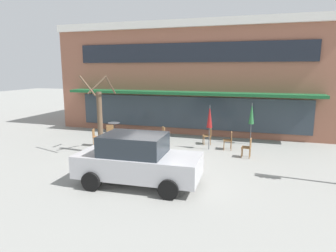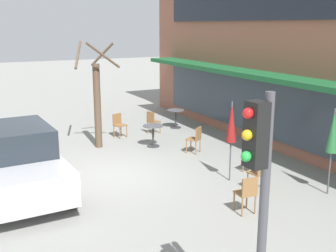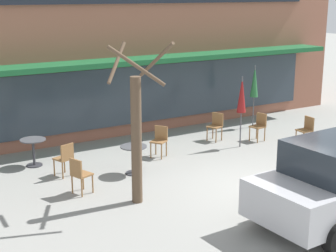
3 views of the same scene
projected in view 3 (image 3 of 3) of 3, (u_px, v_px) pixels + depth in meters
name	position (u px, v px, depth m)	size (l,w,h in m)	color
ground_plane	(259.00, 188.00, 12.54)	(80.00, 80.00, 0.00)	gray
building_facade	(92.00, 26.00, 19.93)	(17.33, 9.10, 6.73)	#935B47
cafe_table_near_wall	(33.00, 148.00, 14.06)	(0.70, 0.70, 0.76)	#333338
cafe_table_streetside	(134.00, 155.00, 13.45)	(0.70, 0.70, 0.76)	#333338
patio_umbrella_green_folded	(254.00, 82.00, 17.85)	(0.28, 0.28, 2.20)	#4C4C51
patio_umbrella_cream_folded	(242.00, 95.00, 15.53)	(0.28, 0.28, 2.20)	#4C4C51
cafe_chair_0	(259.00, 125.00, 16.49)	(0.45, 0.45, 0.89)	olive
cafe_chair_1	(65.00, 157.00, 13.24)	(0.51, 0.51, 0.89)	olive
cafe_chair_2	(216.00, 124.00, 16.52)	(0.52, 0.52, 0.89)	olive
cafe_chair_3	(79.00, 173.00, 12.06)	(0.51, 0.51, 0.89)	olive
cafe_chair_4	(306.00, 128.00, 16.03)	(0.43, 0.43, 0.89)	olive
cafe_chair_5	(160.00, 139.00, 14.88)	(0.56, 0.56, 0.89)	olive
street_tree	(137.00, 131.00, 11.33)	(1.49, 1.49, 3.64)	brown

